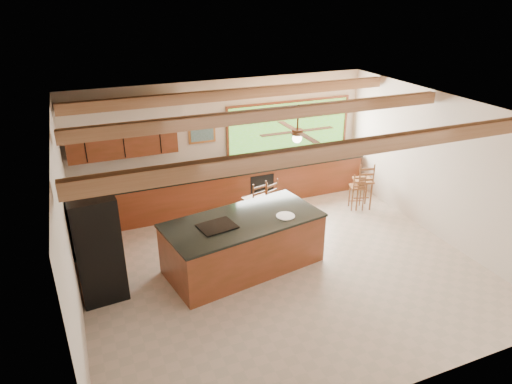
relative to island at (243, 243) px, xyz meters
name	(u,v)px	position (x,y,z in m)	size (l,w,h in m)	color
ground	(281,266)	(0.66, -0.29, -0.51)	(7.20, 7.20, 0.00)	#C1B1A0
room_shell	(260,148)	(0.49, 0.36, 1.71)	(7.27, 6.54, 3.02)	beige
counter_run	(202,200)	(-0.16, 2.23, -0.04)	(7.12, 3.10, 1.25)	brown
island	(243,243)	(0.00, 0.00, 0.00)	(3.10, 1.85, 1.03)	brown
refrigerator	(97,247)	(-2.56, 0.11, 0.43)	(0.79, 0.77, 1.89)	black
bar_stool_a	(256,201)	(0.76, 1.25, 0.19)	(0.51, 0.51, 1.17)	brown
bar_stool_b	(267,199)	(1.03, 1.26, 0.17)	(0.54, 0.54, 1.15)	brown
bar_stool_c	(359,188)	(3.40, 1.26, 0.05)	(0.43, 0.43, 0.94)	brown
bar_stool_d	(365,182)	(3.55, 1.25, 0.19)	(0.52, 0.52, 1.18)	brown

